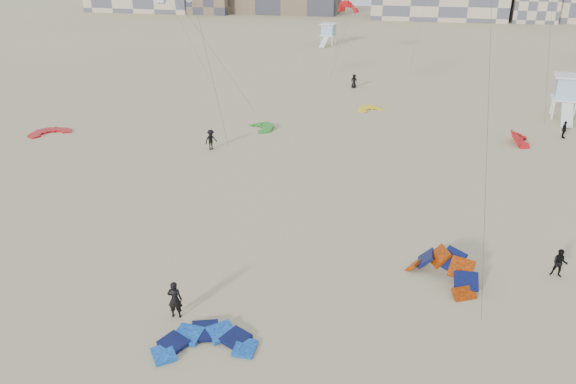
% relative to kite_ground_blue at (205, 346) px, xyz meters
% --- Properties ---
extents(ground, '(320.00, 320.00, 0.00)m').
position_rel_kite_ground_blue_xyz_m(ground, '(0.05, 3.24, 0.00)').
color(ground, tan).
rests_on(ground, ground).
extents(kite_ground_blue, '(5.22, 5.35, 1.00)m').
position_rel_kite_ground_blue_xyz_m(kite_ground_blue, '(0.00, 0.00, 0.00)').
color(kite_ground_blue, blue).
rests_on(kite_ground_blue, ground).
extents(kite_ground_orange, '(5.75, 5.75, 4.07)m').
position_rel_kite_ground_blue_xyz_m(kite_ground_orange, '(10.10, 7.94, 0.00)').
color(kite_ground_orange, '#D33C02').
rests_on(kite_ground_orange, ground).
extents(kite_ground_red, '(5.01, 5.00, 0.62)m').
position_rel_kite_ground_blue_xyz_m(kite_ground_red, '(-25.59, 25.54, 0.00)').
color(kite_ground_red, red).
rests_on(kite_ground_red, ground).
extents(kite_ground_green, '(4.40, 4.35, 1.46)m').
position_rel_kite_ground_blue_xyz_m(kite_ground_green, '(-6.65, 31.77, 0.00)').
color(kite_ground_green, green).
rests_on(kite_ground_green, ground).
extents(kite_ground_red_far, '(3.17, 3.03, 2.87)m').
position_rel_kite_ground_blue_xyz_m(kite_ground_red_far, '(17.05, 32.89, 0.00)').
color(kite_ground_red_far, red).
rests_on(kite_ground_red_far, ground).
extents(kite_ground_yellow, '(3.94, 3.97, 1.28)m').
position_rel_kite_ground_blue_xyz_m(kite_ground_yellow, '(2.89, 41.06, 0.00)').
color(kite_ground_yellow, '#FDFA22').
rests_on(kite_ground_yellow, ground).
extents(kitesurfer_main, '(0.75, 0.56, 1.90)m').
position_rel_kite_ground_blue_xyz_m(kitesurfer_main, '(-2.10, 1.71, 0.95)').
color(kitesurfer_main, black).
rests_on(kitesurfer_main, ground).
extents(kitesurfer_b, '(0.87, 0.73, 1.58)m').
position_rel_kite_ground_blue_xyz_m(kitesurfer_b, '(16.03, 9.78, 0.79)').
color(kitesurfer_b, black).
rests_on(kitesurfer_b, ground).
extents(kitesurfer_c, '(1.22, 1.31, 1.78)m').
position_rel_kite_ground_blue_xyz_m(kitesurfer_c, '(-9.13, 24.80, 0.89)').
color(kitesurfer_c, black).
rests_on(kitesurfer_c, ground).
extents(kitesurfer_d, '(0.49, 0.98, 1.61)m').
position_rel_kite_ground_blue_xyz_m(kitesurfer_d, '(21.10, 35.43, 0.80)').
color(kitesurfer_d, black).
rests_on(kitesurfer_d, ground).
extents(kitesurfer_e, '(0.96, 0.78, 1.70)m').
position_rel_kite_ground_blue_xyz_m(kitesurfer_e, '(-0.26, 51.25, 0.85)').
color(kitesurfer_e, black).
rests_on(kitesurfer_e, ground).
extents(kite_fly_red, '(4.75, 8.72, 8.51)m').
position_rel_kite_ground_blue_xyz_m(kite_fly_red, '(-3.73, 68.30, 8.00)').
color(kite_fly_red, red).
rests_on(kite_fly_red, ground).
extents(lifeguard_tower_near, '(3.43, 6.15, 4.36)m').
position_rel_kite_ground_blue_xyz_m(lifeguard_tower_near, '(22.54, 42.86, 2.16)').
color(lifeguard_tower_near, white).
rests_on(lifeguard_tower_near, ground).
extents(lifeguard_tower_far, '(3.05, 5.39, 3.79)m').
position_rel_kite_ground_blue_xyz_m(lifeguard_tower_far, '(-9.29, 84.39, 1.88)').
color(lifeguard_tower_far, white).
rests_on(lifeguard_tower_far, ground).
extents(condo_fill_right, '(10.00, 10.00, 10.00)m').
position_rel_kite_ground_blue_xyz_m(condo_fill_right, '(32.05, 131.24, 5.00)').
color(condo_fill_right, '#C1B18D').
rests_on(condo_fill_right, ground).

